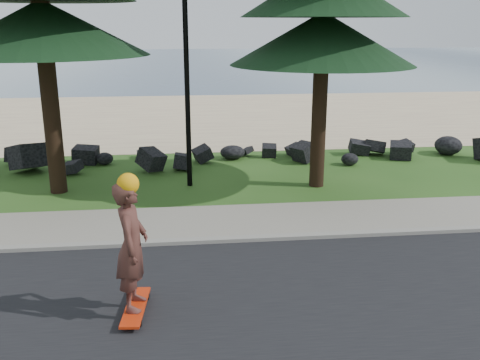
% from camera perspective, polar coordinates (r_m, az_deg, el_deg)
% --- Properties ---
extents(ground, '(160.00, 160.00, 0.00)m').
position_cam_1_polar(ground, '(11.94, -5.07, -5.07)').
color(ground, '#264C17').
rests_on(ground, ground).
extents(road, '(160.00, 7.00, 0.02)m').
position_cam_1_polar(road, '(7.92, -4.23, -17.04)').
color(road, black).
rests_on(road, ground).
extents(kerb, '(160.00, 0.20, 0.10)m').
position_cam_1_polar(kerb, '(11.08, -4.96, -6.54)').
color(kerb, gray).
rests_on(kerb, ground).
extents(sidewalk, '(160.00, 2.00, 0.08)m').
position_cam_1_polar(sidewalk, '(12.11, -5.10, -4.55)').
color(sidewalk, gray).
rests_on(sidewalk, ground).
extents(beach_sand, '(160.00, 15.00, 0.01)m').
position_cam_1_polar(beach_sand, '(25.97, -5.86, 6.77)').
color(beach_sand, tan).
rests_on(beach_sand, ground).
extents(ocean, '(160.00, 58.00, 0.01)m').
position_cam_1_polar(ocean, '(62.25, -6.25, 12.44)').
color(ocean, '#38516B').
rests_on(ocean, ground).
extents(seawall_boulders, '(60.00, 2.40, 1.10)m').
position_cam_1_polar(seawall_boulders, '(17.27, -5.53, 1.77)').
color(seawall_boulders, black).
rests_on(seawall_boulders, ground).
extents(lamp_post, '(0.25, 0.14, 8.14)m').
position_cam_1_polar(lamp_post, '(14.30, -5.83, 15.47)').
color(lamp_post, black).
rests_on(lamp_post, ground).
extents(skateboarder, '(0.55, 1.24, 2.26)m').
position_cam_1_polar(skateboarder, '(8.26, -11.46, -6.96)').
color(skateboarder, red).
rests_on(skateboarder, ground).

